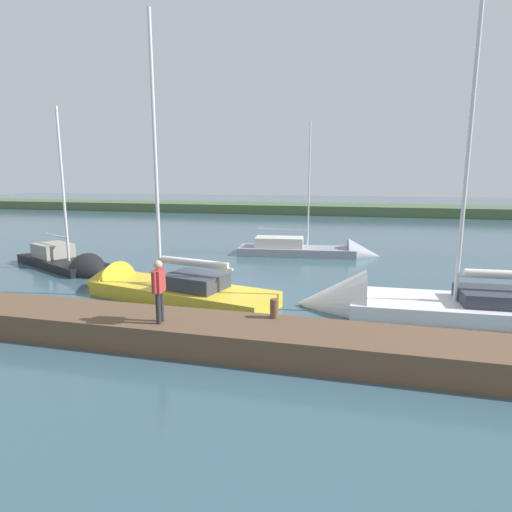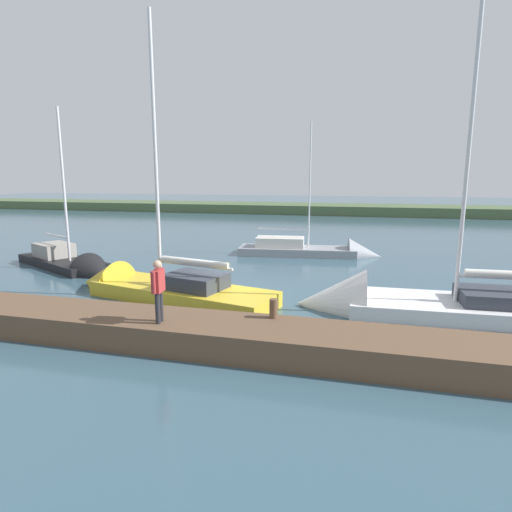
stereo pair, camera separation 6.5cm
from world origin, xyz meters
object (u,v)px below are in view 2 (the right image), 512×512
object	(u,v)px
mooring_post_near	(274,308)
sailboat_far_right	(151,290)
sailboat_behind_pier	(74,267)
person_on_dock	(158,287)
sailboat_inner_slip	(412,308)
sailboat_outer_mooring	(318,254)

from	to	relation	value
mooring_post_near	sailboat_far_right	world-z (taller)	sailboat_far_right
sailboat_behind_pier	person_on_dock	world-z (taller)	sailboat_behind_pier
sailboat_inner_slip	sailboat_behind_pier	bearing A→B (deg)	-12.76
mooring_post_near	sailboat_outer_mooring	distance (m)	14.56
sailboat_outer_mooring	person_on_dock	xyz separation A→B (m)	(2.75, 15.68, 1.71)
sailboat_inner_slip	sailboat_outer_mooring	world-z (taller)	sailboat_inner_slip
sailboat_inner_slip	sailboat_outer_mooring	distance (m)	11.46
mooring_post_near	person_on_dock	bearing A→B (deg)	21.25
mooring_post_near	person_on_dock	size ratio (longest dim) A/B	0.32
sailboat_far_right	sailboat_behind_pier	xyz separation A→B (m)	(6.33, -3.40, -0.07)
sailboat_outer_mooring	sailboat_behind_pier	bearing A→B (deg)	-154.57
sailboat_far_right	sailboat_inner_slip	bearing A→B (deg)	-165.38
sailboat_behind_pier	mooring_post_near	bearing A→B (deg)	-3.91
sailboat_outer_mooring	sailboat_behind_pier	xyz separation A→B (m)	(12.01, 7.42, 0.05)
mooring_post_near	sailboat_far_right	distance (m)	7.03
mooring_post_near	sailboat_inner_slip	xyz separation A→B (m)	(-4.20, -3.96, -0.89)
sailboat_behind_pier	person_on_dock	bearing A→B (deg)	-15.56
mooring_post_near	person_on_dock	xyz separation A→B (m)	(2.99, 1.16, 0.75)
mooring_post_near	sailboat_far_right	bearing A→B (deg)	-32.04
sailboat_behind_pier	sailboat_inner_slip	bearing A→B (deg)	15.37
sailboat_inner_slip	person_on_dock	xyz separation A→B (m)	(7.19, 5.12, 1.64)
sailboat_far_right	person_on_dock	bearing A→B (deg)	134.19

